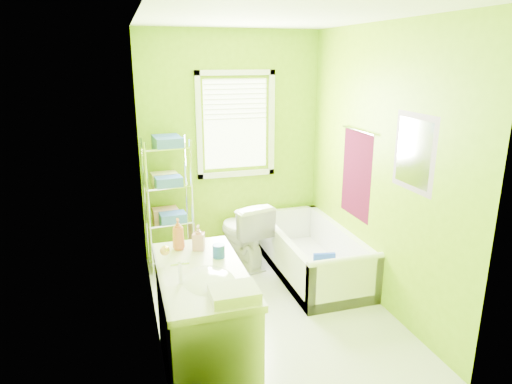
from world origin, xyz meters
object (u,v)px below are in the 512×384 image
object	(u,v)px
bathtub	(312,260)
vanity	(204,322)
wire_shelf_unit	(169,190)
toilet	(243,232)

from	to	relation	value
bathtub	vanity	world-z (taller)	vanity
vanity	wire_shelf_unit	size ratio (longest dim) A/B	0.78
toilet	wire_shelf_unit	xyz separation A→B (m)	(-0.78, 0.17, 0.52)
bathtub	toilet	size ratio (longest dim) A/B	2.14
bathtub	wire_shelf_unit	bearing A→B (deg)	156.11
vanity	wire_shelf_unit	xyz separation A→B (m)	(-0.00, 1.98, 0.44)
vanity	bathtub	bearing A→B (deg)	43.13
bathtub	wire_shelf_unit	xyz separation A→B (m)	(-1.44, 0.64, 0.74)
bathtub	wire_shelf_unit	size ratio (longest dim) A/B	1.10
vanity	wire_shelf_unit	world-z (taller)	wire_shelf_unit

